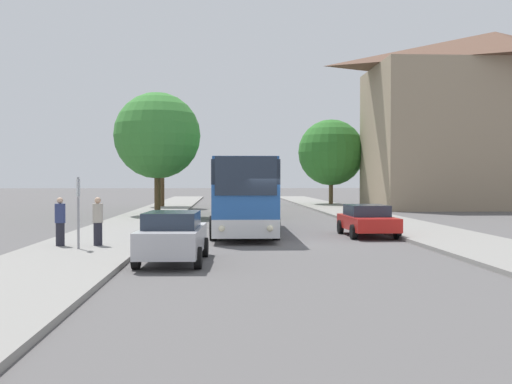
% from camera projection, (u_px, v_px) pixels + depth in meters
% --- Properties ---
extents(ground_plane, '(300.00, 300.00, 0.00)m').
position_uv_depth(ground_plane, '(280.00, 243.00, 23.08)').
color(ground_plane, '#565454').
rests_on(ground_plane, ground).
extents(sidewalk_left, '(4.00, 120.00, 0.15)m').
position_uv_depth(sidewalk_left, '(97.00, 242.00, 22.70)').
color(sidewalk_left, gray).
rests_on(sidewalk_left, ground_plane).
extents(sidewalk_right, '(4.00, 120.00, 0.15)m').
position_uv_depth(sidewalk_right, '(458.00, 240.00, 23.46)').
color(sidewalk_right, gray).
rests_on(sidewalk_right, ground_plane).
extents(building_right_background, '(20.92, 10.31, 15.10)m').
position_uv_depth(building_right_background, '(494.00, 120.00, 51.16)').
color(building_right_background, gray).
rests_on(building_right_background, ground_plane).
extents(bus_front, '(2.99, 11.26, 3.35)m').
position_uv_depth(bus_front, '(244.00, 194.00, 27.60)').
color(bus_front, silver).
rests_on(bus_front, ground_plane).
extents(bus_middle, '(2.86, 10.22, 3.57)m').
position_uv_depth(bus_middle, '(238.00, 188.00, 40.32)').
color(bus_middle, silver).
rests_on(bus_middle, ground_plane).
extents(parked_car_left_curb, '(2.03, 4.25, 1.52)m').
position_uv_depth(parked_car_left_curb, '(173.00, 236.00, 17.67)').
color(parked_car_left_curb, '#B7B7BC').
rests_on(parked_car_left_curb, ground_plane).
extents(parked_car_right_near, '(2.07, 4.22, 1.36)m').
position_uv_depth(parked_car_right_near, '(367.00, 220.00, 25.99)').
color(parked_car_right_near, red).
rests_on(parked_car_right_near, ground_plane).
extents(bus_stop_sign, '(0.08, 0.45, 2.40)m').
position_uv_depth(bus_stop_sign, '(78.00, 204.00, 19.94)').
color(bus_stop_sign, gray).
rests_on(bus_stop_sign, sidewalk_left).
extents(pedestrian_waiting_near, '(0.36, 0.36, 1.70)m').
position_uv_depth(pedestrian_waiting_near, '(98.00, 221.00, 20.94)').
color(pedestrian_waiting_near, '#23232D').
rests_on(pedestrian_waiting_near, sidewalk_left).
extents(pedestrian_waiting_far, '(0.36, 0.36, 1.69)m').
position_uv_depth(pedestrian_waiting_far, '(60.00, 221.00, 20.85)').
color(pedestrian_waiting_far, '#23232D').
rests_on(pedestrian_waiting_far, sidewalk_left).
extents(tree_left_near, '(4.57, 4.57, 7.98)m').
position_uv_depth(tree_left_near, '(162.00, 141.00, 51.67)').
color(tree_left_near, '#47331E').
rests_on(tree_left_near, sidewalk_left).
extents(tree_left_far, '(5.65, 5.65, 8.04)m').
position_uv_depth(tree_left_far, '(157.00, 136.00, 39.22)').
color(tree_left_far, '#513D23').
rests_on(tree_left_far, sidewalk_left).
extents(tree_right_near, '(6.29, 6.29, 8.05)m').
position_uv_depth(tree_right_near, '(331.00, 153.00, 57.02)').
color(tree_right_near, brown).
rests_on(tree_right_near, sidewalk_right).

